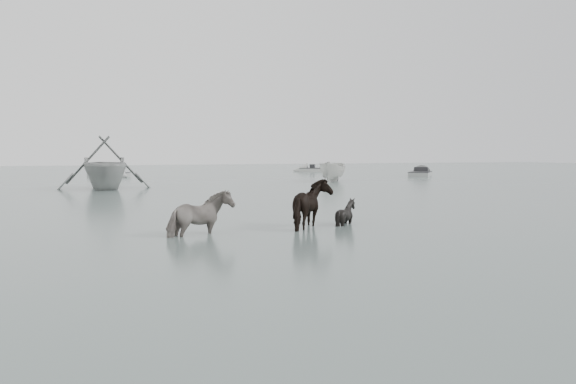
# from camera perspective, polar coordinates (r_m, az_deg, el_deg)

# --- Properties ---
(ground) EXTENTS (140.00, 140.00, 0.00)m
(ground) POSITION_cam_1_polar(r_m,az_deg,el_deg) (15.60, -0.53, -3.68)
(ground) COLOR #54635F
(ground) RESTS_ON ground
(pony_pinto) EXTENTS (1.93, 1.52, 1.48)m
(pony_pinto) POSITION_cam_1_polar(r_m,az_deg,el_deg) (14.42, -8.97, -1.41)
(pony_pinto) COLOR black
(pony_pinto) RESTS_ON ground
(pony_dark) EXTENTS (1.64, 1.81, 1.57)m
(pony_dark) POSITION_cam_1_polar(r_m,az_deg,el_deg) (15.60, 2.66, -0.77)
(pony_dark) COLOR black
(pony_dark) RESTS_ON ground
(pony_black) EXTENTS (1.05, 0.94, 1.12)m
(pony_black) POSITION_cam_1_polar(r_m,az_deg,el_deg) (16.45, 5.89, -1.32)
(pony_black) COLOR black
(pony_black) RESTS_ON ground
(rowboat_trail) EXTENTS (5.52, 6.25, 3.09)m
(rowboat_trail) POSITION_cam_1_polar(r_m,az_deg,el_deg) (32.86, -18.12, 2.99)
(rowboat_trail) COLOR #A6A8A6
(rowboat_trail) RESTS_ON ground
(boat_small) EXTENTS (3.51, 4.06, 1.52)m
(boat_small) POSITION_cam_1_polar(r_m,az_deg,el_deg) (38.93, 4.59, 2.20)
(boat_small) COLOR silver
(boat_small) RESTS_ON ground
(skiff_port) EXTENTS (4.15, 4.69, 0.75)m
(skiff_port) POSITION_cam_1_polar(r_m,az_deg,el_deg) (48.07, 13.30, 2.03)
(skiff_port) COLOR #949694
(skiff_port) RESTS_ON ground
(skiff_mid) EXTENTS (4.14, 5.17, 0.75)m
(skiff_mid) POSITION_cam_1_polar(r_m,az_deg,el_deg) (47.74, -17.79, 1.92)
(skiff_mid) COLOR #9A9C9A
(skiff_mid) RESTS_ON ground
(skiff_star) EXTENTS (5.47, 3.66, 0.75)m
(skiff_star) POSITION_cam_1_polar(r_m,az_deg,el_deg) (56.69, 3.14, 2.46)
(skiff_star) COLOR beige
(skiff_star) RESTS_ON ground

